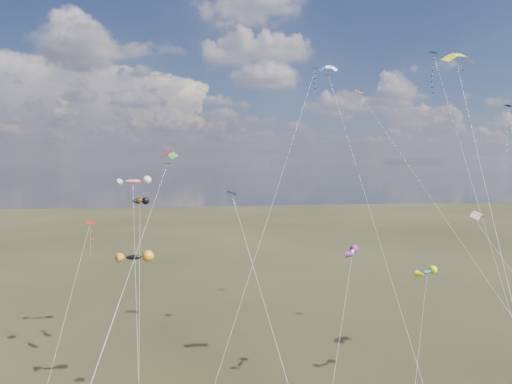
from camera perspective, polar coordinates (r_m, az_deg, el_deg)
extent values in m
cube|color=black|center=(70.01, 21.27, 15.93)|extent=(1.33, 1.33, 0.31)
cylinder|color=silver|center=(53.18, 25.80, -0.51)|extent=(7.25, 31.50, 37.39)
cube|color=#0C0C4F|center=(66.93, 7.46, 15.12)|extent=(0.94, 0.93, 0.23)
cylinder|color=silver|center=(53.17, 2.16, -1.13)|extent=(16.20, 22.14, 35.55)
cube|color=black|center=(37.70, -3.05, -0.11)|extent=(0.88, 0.92, 0.29)
cylinder|color=silver|center=(34.76, 2.15, -17.16)|extent=(4.97, 11.08, 19.76)
cube|color=#A51111|center=(54.41, -20.03, -3.61)|extent=(1.23, 1.22, 0.33)
cylinder|color=silver|center=(51.83, -22.38, -12.80)|extent=(2.70, 9.31, 15.55)
cube|color=#091A51|center=(62.49, 28.98, 9.41)|extent=(0.68, 0.70, 0.22)
cube|color=#E2571C|center=(55.14, 12.69, 12.14)|extent=(1.08, 1.06, 0.36)
cylinder|color=silver|center=(47.02, 23.97, -5.23)|extent=(11.06, 23.52, 30.44)
cylinder|color=silver|center=(34.71, 28.64, -7.21)|extent=(6.89, 22.81, 31.92)
cylinder|color=silver|center=(43.44, 14.71, -3.82)|extent=(1.66, 24.53, 33.32)
cylinder|color=silver|center=(40.25, -16.55, -11.81)|extent=(7.28, 15.39, 23.19)
ellipsoid|color=black|center=(45.19, -15.04, -7.88)|extent=(3.03, 1.44, 1.12)
cylinder|color=silver|center=(42.25, -18.65, -18.18)|extent=(4.10, 10.83, 13.29)
ellipsoid|color=#F16200|center=(52.92, -14.31, -1.09)|extent=(2.25, 2.47, 0.91)
cylinder|color=silver|center=(49.19, -14.37, -12.08)|extent=(0.73, 10.78, 17.94)
ellipsoid|color=white|center=(45.55, 11.96, -7.28)|extent=(1.89, 2.74, 0.79)
cylinder|color=silver|center=(43.54, 10.47, -17.12)|extent=(4.70, 6.91, 13.65)
ellipsoid|color=red|center=(58.22, -15.14, 1.29)|extent=(3.83, 1.33, 1.22)
cylinder|color=silver|center=(53.89, -14.84, -9.60)|extent=(1.58, 11.33, 19.93)
cube|color=#332316|center=(51.76, -14.48, -21.80)|extent=(0.10, 0.10, 0.12)
ellipsoid|color=blue|center=(48.87, 20.61, -9.33)|extent=(2.49, 1.98, 0.90)
cylinder|color=silver|center=(47.31, 19.81, -16.97)|extent=(4.14, 5.37, 11.44)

